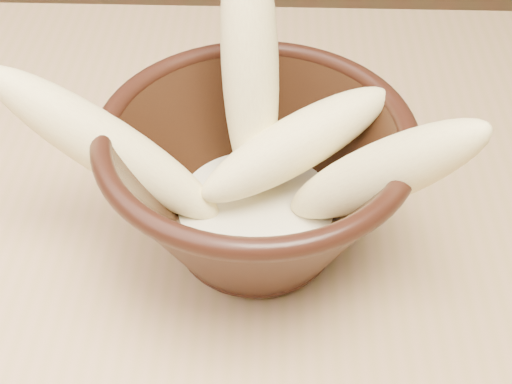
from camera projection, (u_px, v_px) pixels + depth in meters
bowl at (256, 182)px, 0.43m from camera, size 0.19×0.19×0.10m
milk_puddle at (256, 211)px, 0.45m from camera, size 0.11×0.11×0.01m
banana_upright at (250, 64)px, 0.43m from camera, size 0.05×0.10×0.17m
banana_left at (108, 147)px, 0.42m from camera, size 0.15×0.05×0.12m
banana_right at (380, 173)px, 0.40m from camera, size 0.13×0.08×0.12m
banana_across at (295, 145)px, 0.43m from camera, size 0.14×0.09×0.08m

